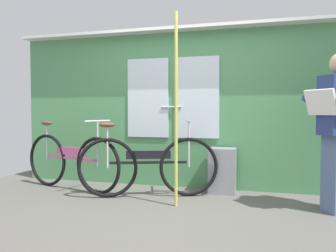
# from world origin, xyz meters

# --- Properties ---
(ground_plane) EXTENTS (5.96, 3.81, 0.04)m
(ground_plane) POSITION_xyz_m (0.00, 0.00, -0.02)
(ground_plane) COLOR #56544F
(train_door_wall) EXTENTS (4.96, 0.28, 2.17)m
(train_door_wall) POSITION_xyz_m (-0.01, 1.10, 1.14)
(train_door_wall) COLOR #4C8C56
(train_door_wall) RESTS_ON ground_plane
(bicycle_near_door) EXTENTS (1.63, 0.69, 0.94)m
(bicycle_near_door) POSITION_xyz_m (-0.34, 0.42, 0.39)
(bicycle_near_door) COLOR black
(bicycle_near_door) RESTS_ON ground_plane
(bicycle_leaning_behind) EXTENTS (1.63, 0.60, 0.94)m
(bicycle_leaning_behind) POSITION_xyz_m (-1.46, 0.52, 0.39)
(bicycle_leaning_behind) COLOR black
(bicycle_leaning_behind) RESTS_ON ground_plane
(trash_bin_by_wall) EXTENTS (0.34, 0.28, 0.58)m
(trash_bin_by_wall) POSITION_xyz_m (0.52, 0.89, 0.29)
(trash_bin_by_wall) COLOR gray
(trash_bin_by_wall) RESTS_ON ground_plane
(handrail_pole) EXTENTS (0.04, 0.04, 2.13)m
(handrail_pole) POSITION_xyz_m (0.09, 0.12, 1.07)
(handrail_pole) COLOR #C6C14C
(handrail_pole) RESTS_ON ground_plane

